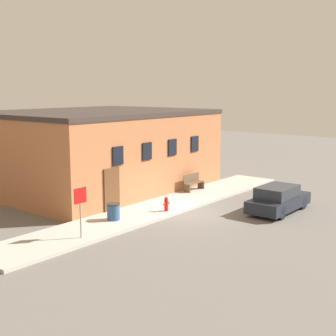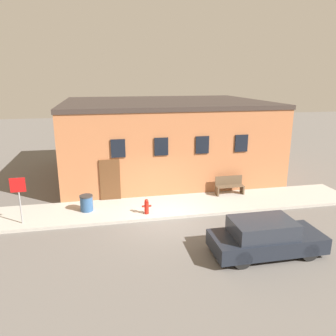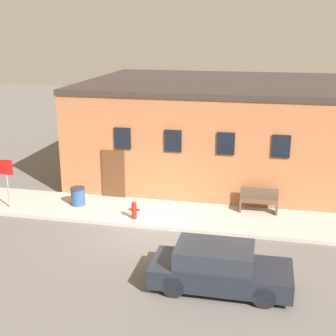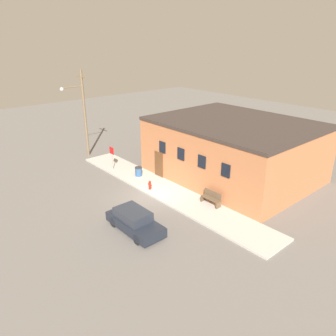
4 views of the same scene
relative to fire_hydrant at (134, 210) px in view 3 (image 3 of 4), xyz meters
name	(u,v)px [view 3 (image 3 of 4)]	position (x,y,z in m)	size (l,w,h in m)	color
ground_plane	(149,229)	(0.72, -0.56, -0.48)	(80.00, 80.00, 0.00)	#66605B
sidewalk	(158,214)	(0.72, 0.81, -0.42)	(19.64, 2.73, 0.14)	#B2ADA3
brick_building	(213,127)	(2.14, 7.00, 1.85)	(12.31, 9.79, 4.67)	#B26B42
fire_hydrant	(134,210)	(0.00, 0.00, 0.00)	(0.42, 0.20, 0.70)	red
stop_sign	(6,175)	(-5.29, 0.05, 1.04)	(0.61, 0.06, 2.01)	gray
bench	(259,201)	(4.63, 1.71, 0.11)	(1.48, 0.44, 0.95)	brown
trash_bin	(78,196)	(-2.66, 0.90, 0.03)	(0.60, 0.60, 0.74)	#2D517F
parked_car	(219,268)	(3.67, -4.04, 0.14)	(3.97, 1.65, 1.30)	black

